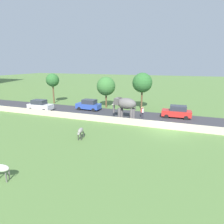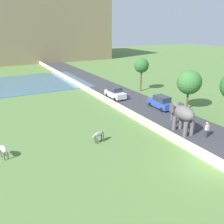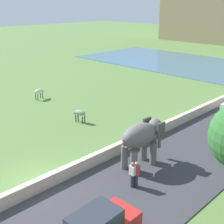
{
  "view_description": "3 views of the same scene",
  "coord_description": "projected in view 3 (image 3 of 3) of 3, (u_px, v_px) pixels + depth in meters",
  "views": [
    {
      "loc": [
        -22.02,
        -1.75,
        7.53
      ],
      "look_at": [
        1.62,
        7.09,
        1.33
      ],
      "focal_mm": 31.84,
      "sensor_mm": 36.0,
      "label": 1
    },
    {
      "loc": [
        -13.95,
        -10.77,
        10.58
      ],
      "look_at": [
        -2.32,
        10.68,
        1.75
      ],
      "focal_mm": 37.77,
      "sensor_mm": 36.0,
      "label": 2
    },
    {
      "loc": [
        14.48,
        -7.85,
        10.1
      ],
      "look_at": [
        -2.02,
        8.69,
        1.59
      ],
      "focal_mm": 49.11,
      "sensor_mm": 36.0,
      "label": 3
    }
  ],
  "objects": [
    {
      "name": "lake",
      "position": [
        182.0,
        63.0,
        52.67
      ],
      "size": [
        36.0,
        18.0,
        0.08
      ],
      "primitive_type": "cube",
      "color": "#426B84",
      "rests_on": "ground"
    },
    {
      "name": "ground_plane",
      "position": [
        33.0,
        180.0,
        18.29
      ],
      "size": [
        220.0,
        220.0,
        0.0
      ],
      "primitive_type": "plane",
      "color": "#567A3D"
    },
    {
      "name": "person_beside_elephant",
      "position": [
        136.0,
        174.0,
        17.35
      ],
      "size": [
        0.36,
        0.22,
        1.63
      ],
      "color": "#33333D",
      "rests_on": "ground"
    },
    {
      "name": "cow_grey",
      "position": [
        80.0,
        113.0,
        26.78
      ],
      "size": [
        1.42,
        0.63,
        1.15
      ],
      "color": "gray",
      "rests_on": "ground"
    },
    {
      "name": "elephant",
      "position": [
        142.0,
        137.0,
        19.23
      ],
      "size": [
        1.6,
        3.52,
        2.99
      ],
      "color": "#605B5B",
      "rests_on": "ground"
    },
    {
      "name": "barrier_wall",
      "position": [
        204.0,
        108.0,
        29.33
      ],
      "size": [
        0.4,
        110.0,
        0.79
      ],
      "primitive_type": "cube",
      "color": "beige",
      "rests_on": "ground"
    },
    {
      "name": "person_trailing",
      "position": [
        132.0,
        174.0,
        17.3
      ],
      "size": [
        0.36,
        0.22,
        1.63
      ],
      "color": "#33333D",
      "rests_on": "ground"
    },
    {
      "name": "cow_white",
      "position": [
        39.0,
        92.0,
        33.15
      ],
      "size": [
        0.7,
        1.42,
        1.15
      ],
      "color": "silver",
      "rests_on": "ground"
    }
  ]
}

